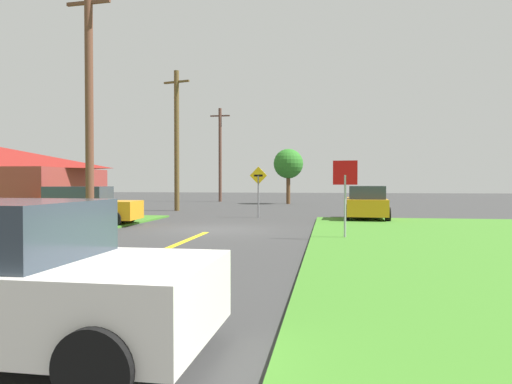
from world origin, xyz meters
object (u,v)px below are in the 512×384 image
(utility_pole_far, at_px, (220,154))
(utility_pole_mid, at_px, (177,139))
(parked_car_near_building, at_px, (84,206))
(car_on_crossroad, at_px, (366,203))
(oak_tree_left, at_px, (288,164))
(car_behind_on_main_road, at_px, (9,279))
(stop_sign, at_px, (345,184))
(utility_pole_near, at_px, (89,104))
(direction_sign, at_px, (258,186))

(utility_pole_far, bearing_deg, utility_pole_mid, -88.37)
(parked_car_near_building, xyz_separation_m, car_on_crossroad, (11.85, 4.47, -0.00))
(car_on_crossroad, bearing_deg, utility_pole_far, 32.94)
(oak_tree_left, bearing_deg, utility_pole_mid, -120.99)
(car_behind_on_main_road, xyz_separation_m, utility_pole_mid, (-6.05, 24.26, 3.65))
(car_on_crossroad, bearing_deg, oak_tree_left, 19.89)
(car_on_crossroad, relative_size, utility_pole_mid, 0.45)
(stop_sign, height_order, car_behind_on_main_road, stop_sign)
(utility_pole_near, bearing_deg, oak_tree_left, 75.39)
(direction_sign, bearing_deg, parked_car_near_building, -141.30)
(stop_sign, relative_size, oak_tree_left, 0.55)
(stop_sign, bearing_deg, car_behind_on_main_road, 74.23)
(stop_sign, xyz_separation_m, utility_pole_far, (-10.26, 27.32, 2.60))
(parked_car_near_building, relative_size, direction_sign, 1.75)
(parked_car_near_building, bearing_deg, car_behind_on_main_road, -68.67)
(utility_pole_far, height_order, oak_tree_left, utility_pole_far)
(direction_sign, xyz_separation_m, oak_tree_left, (0.25, 15.04, 1.63))
(utility_pole_mid, height_order, direction_sign, utility_pole_mid)
(utility_pole_mid, bearing_deg, direction_sign, -39.84)
(car_behind_on_main_road, xyz_separation_m, utility_pole_far, (-6.44, 38.01, 3.54))
(utility_pole_mid, bearing_deg, stop_sign, -53.98)
(parked_car_near_building, xyz_separation_m, oak_tree_left, (6.83, 20.30, 2.43))
(car_behind_on_main_road, xyz_separation_m, oak_tree_left, (0.05, 34.41, 2.43))
(utility_pole_mid, height_order, oak_tree_left, utility_pole_mid)
(parked_car_near_building, distance_m, utility_pole_mid, 10.81)
(stop_sign, distance_m, utility_pole_far, 29.30)
(parked_car_near_building, xyz_separation_m, utility_pole_near, (1.12, -1.60, 3.96))
(parked_car_near_building, bearing_deg, stop_sign, -22.20)
(car_behind_on_main_road, bearing_deg, parked_car_near_building, 116.66)
(utility_pole_mid, distance_m, utility_pole_far, 13.76)
(car_on_crossroad, bearing_deg, utility_pole_mid, 65.26)
(car_behind_on_main_road, height_order, utility_pole_mid, utility_pole_mid)
(parked_car_near_building, relative_size, utility_pole_near, 0.49)
(stop_sign, xyz_separation_m, car_behind_on_main_road, (-3.82, -10.69, -0.94))
(car_on_crossroad, bearing_deg, stop_sign, 173.29)
(car_behind_on_main_road, bearing_deg, direction_sign, 91.60)
(stop_sign, relative_size, direction_sign, 0.96)
(car_behind_on_main_road, bearing_deg, stop_sign, 71.36)
(parked_car_near_building, height_order, car_behind_on_main_road, same)
(utility_pole_near, xyz_separation_m, oak_tree_left, (5.71, 21.91, -1.52))
(direction_sign, bearing_deg, utility_pole_near, -128.46)
(oak_tree_left, bearing_deg, utility_pole_near, -104.61)
(stop_sign, height_order, utility_pole_near, utility_pole_near)
(utility_pole_near, bearing_deg, utility_pole_far, 91.75)
(parked_car_near_building, distance_m, oak_tree_left, 21.56)
(car_on_crossroad, height_order, utility_pole_mid, utility_pole_mid)
(parked_car_near_building, height_order, utility_pole_near, utility_pole_near)
(direction_sign, bearing_deg, oak_tree_left, 89.04)
(car_behind_on_main_road, relative_size, oak_tree_left, 0.92)
(car_on_crossroad, height_order, utility_pole_near, utility_pole_near)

